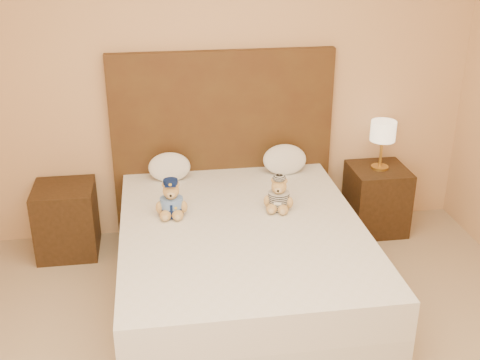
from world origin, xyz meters
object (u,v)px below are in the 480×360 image
at_px(nightstand_left, 67,220).
at_px(pillow_right, 285,158).
at_px(bed, 242,261).
at_px(nightstand_right, 376,199).
at_px(teddy_police, 171,198).
at_px(pillow_left, 169,166).
at_px(teddy_prisoner, 279,193).
at_px(lamp, 383,133).

bearing_deg(nightstand_left, pillow_right, 1.00).
distance_m(bed, nightstand_right, 1.48).
bearing_deg(teddy_police, nightstand_left, 148.17).
relative_size(nightstand_left, pillow_left, 1.70).
bearing_deg(nightstand_left, bed, -32.62).
height_order(bed, pillow_right, pillow_right).
bearing_deg(bed, nightstand_left, 147.38).
relative_size(teddy_police, teddy_prisoner, 1.08).
height_order(bed, nightstand_right, same).
distance_m(teddy_police, teddy_prisoner, 0.74).
bearing_deg(lamp, pillow_left, 178.98).
bearing_deg(pillow_left, pillow_right, 0.00).
height_order(teddy_police, teddy_prisoner, teddy_police).
bearing_deg(nightstand_right, pillow_left, 178.98).
bearing_deg(pillow_left, teddy_prisoner, -41.18).
bearing_deg(bed, lamp, 32.62).
xyz_separation_m(pillow_left, pillow_right, (0.91, 0.00, 0.01)).
relative_size(teddy_police, pillow_right, 0.75).
bearing_deg(teddy_police, bed, -21.26).
bearing_deg(pillow_left, nightstand_right, -1.02).
distance_m(bed, teddy_prisoner, 0.53).
relative_size(teddy_prisoner, pillow_right, 0.70).
xyz_separation_m(nightstand_left, teddy_police, (0.80, -0.58, 0.41)).
height_order(nightstand_left, pillow_left, pillow_left).
distance_m(teddy_prisoner, pillow_right, 0.66).
height_order(nightstand_right, pillow_right, pillow_right).
height_order(teddy_prisoner, pillow_right, pillow_right).
height_order(nightstand_left, nightstand_right, same).
distance_m(nightstand_left, nightstand_right, 2.50).
bearing_deg(nightstand_right, lamp, 180.00).
distance_m(lamp, teddy_prisoner, 1.15).
bearing_deg(nightstand_left, teddy_police, -36.17).
height_order(nightstand_right, teddy_prisoner, teddy_prisoner).
relative_size(bed, lamp, 5.00).
bearing_deg(pillow_right, pillow_left, 180.00).
distance_m(bed, teddy_police, 0.64).
xyz_separation_m(lamp, pillow_left, (-1.69, 0.03, -0.18)).
xyz_separation_m(nightstand_right, teddy_police, (-1.70, -0.58, 0.41)).
bearing_deg(teddy_prisoner, teddy_police, -163.76).
bearing_deg(teddy_police, nightstand_right, 23.26).
height_order(teddy_police, pillow_right, teddy_police).
xyz_separation_m(teddy_police, pillow_right, (0.92, 0.61, -0.01)).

